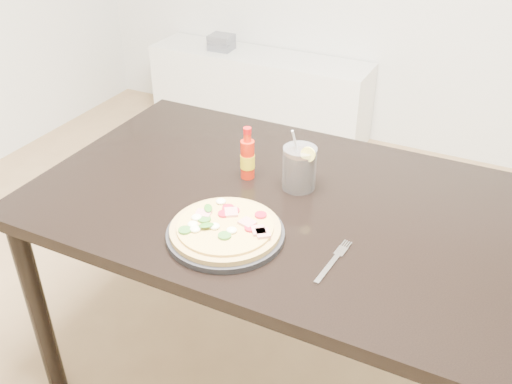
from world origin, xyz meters
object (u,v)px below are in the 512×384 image
at_px(plate, 226,234).
at_px(media_console, 259,93).
at_px(fork, 334,260).
at_px(pizza, 225,228).
at_px(hot_sauce_bottle, 248,158).
at_px(dining_table, 274,219).
at_px(cola_cup, 299,169).

relative_size(plate, media_console, 0.22).
distance_m(fork, media_console, 2.36).
distance_m(pizza, hot_sauce_bottle, 0.31).
bearing_deg(dining_table, cola_cup, 59.99).
height_order(dining_table, cola_cup, cola_cup).
relative_size(plate, cola_cup, 1.64).
xyz_separation_m(plate, hot_sauce_bottle, (-0.09, 0.30, 0.06)).
relative_size(pizza, cola_cup, 1.53).
bearing_deg(hot_sauce_bottle, dining_table, -27.24).
bearing_deg(media_console, plate, -66.17).
bearing_deg(media_console, dining_table, -62.61).
relative_size(dining_table, plate, 4.52).
bearing_deg(fork, hot_sauce_bottle, 149.57).
bearing_deg(cola_cup, plate, -103.46).
height_order(dining_table, fork, fork).
bearing_deg(cola_cup, dining_table, -120.01).
xyz_separation_m(pizza, cola_cup, (0.08, 0.31, 0.03)).
bearing_deg(pizza, plate, -35.38).
bearing_deg(pizza, cola_cup, 76.33).
bearing_deg(fork, plate, -169.02).
bearing_deg(plate, media_console, 113.83).
bearing_deg(media_console, hot_sauce_bottle, -64.94).
height_order(plate, pizza, pizza).
bearing_deg(pizza, fork, 5.80).
xyz_separation_m(fork, media_console, (-1.18, 1.98, -0.50)).
relative_size(dining_table, cola_cup, 7.40).
height_order(hot_sauce_bottle, fork, hot_sauce_bottle).
relative_size(dining_table, media_console, 1.00).
relative_size(fork, media_console, 0.13).
height_order(pizza, fork, pizza).
bearing_deg(hot_sauce_bottle, cola_cup, 5.52).
height_order(dining_table, hot_sauce_bottle, hot_sauce_bottle).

